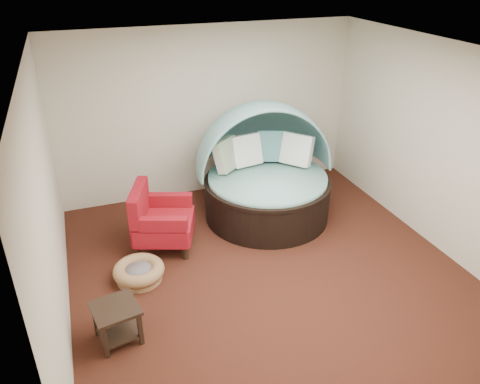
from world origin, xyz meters
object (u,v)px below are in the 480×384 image
object	(u,v)px
pet_basket	(139,272)
side_table	(117,319)
red_armchair	(159,220)
canopy_daybed	(266,166)

from	to	relation	value
pet_basket	side_table	distance (m)	1.06
red_armchair	canopy_daybed	bearing A→B (deg)	32.31
side_table	pet_basket	bearing A→B (deg)	68.84
red_armchair	side_table	xyz separation A→B (m)	(-0.80, -1.65, -0.14)
red_armchair	side_table	size ratio (longest dim) A/B	1.88
canopy_daybed	red_armchair	distance (m)	1.85
pet_basket	red_armchair	distance (m)	0.85
canopy_daybed	side_table	xyz separation A→B (m)	(-2.56, -2.03, -0.54)
canopy_daybed	red_armchair	xyz separation A→B (m)	(-1.76, -0.39, -0.40)
pet_basket	red_armchair	world-z (taller)	red_armchair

